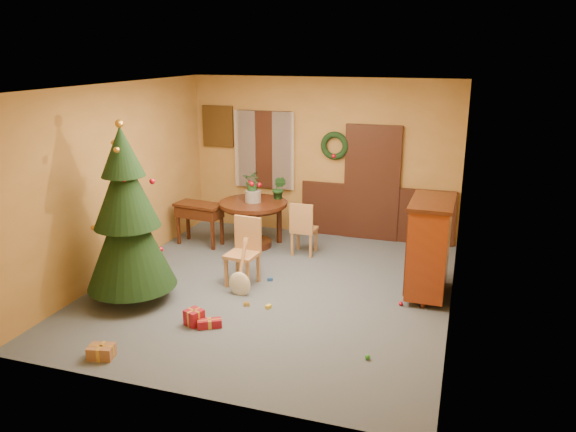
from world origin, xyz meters
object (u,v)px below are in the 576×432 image
at_px(dining_table, 253,215).
at_px(writing_desk, 199,214).
at_px(chair_near, 245,249).
at_px(sideboard, 429,245).
at_px(christmas_tree, 127,218).

bearing_deg(dining_table, writing_desk, -168.06).
xyz_separation_m(chair_near, sideboard, (2.62, 0.39, 0.21)).
height_order(dining_table, chair_near, chair_near).
height_order(dining_table, christmas_tree, christmas_tree).
bearing_deg(chair_near, christmas_tree, -140.18).
distance_m(christmas_tree, writing_desk, 2.48).
bearing_deg(dining_table, chair_near, -73.28).
relative_size(chair_near, writing_desk, 1.12).
relative_size(christmas_tree, sideboard, 1.80).
distance_m(chair_near, sideboard, 2.66).
xyz_separation_m(dining_table, christmas_tree, (-0.79, -2.59, 0.62)).
distance_m(dining_table, writing_desk, 0.97).
bearing_deg(christmas_tree, chair_near, 39.82).
bearing_deg(writing_desk, dining_table, 11.94).
height_order(chair_near, writing_desk, chair_near).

